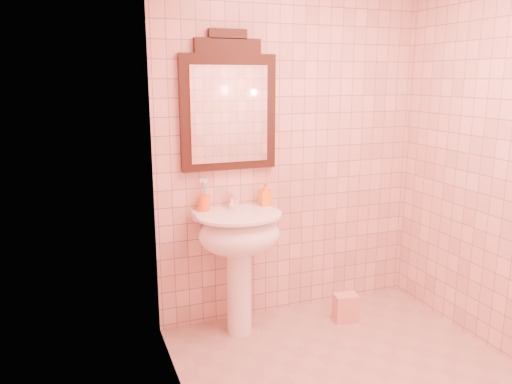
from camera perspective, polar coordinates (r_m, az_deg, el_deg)
name	(u,v)px	position (r m, az deg, el deg)	size (l,w,h in m)	color
back_wall	(291,148)	(3.62, 4.05, 5.05)	(2.00, 0.02, 2.50)	beige
pedestal_sink	(239,242)	(3.38, -1.93, -5.78)	(0.58, 0.58, 0.86)	white
faucet	(233,201)	(3.43, -2.70, -1.00)	(0.04, 0.16, 0.11)	white
mirror	(229,106)	(3.39, -3.16, 9.74)	(0.66, 0.06, 0.93)	black
toothbrush_cup	(204,203)	(3.39, -5.97, -1.25)	(0.08, 0.08, 0.20)	#FF5B15
soap_dispenser	(265,194)	(3.50, 1.04, -0.25)	(0.08, 0.08, 0.17)	orange
towel	(345,308)	(3.80, 10.18, -12.89)	(0.17, 0.11, 0.21)	#DCA981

